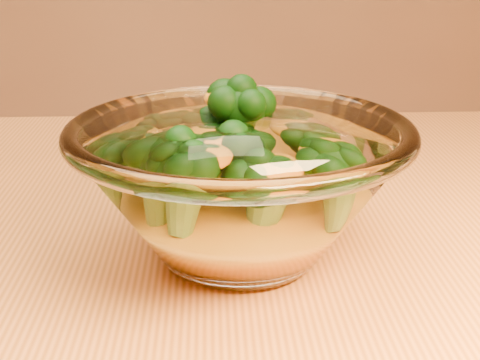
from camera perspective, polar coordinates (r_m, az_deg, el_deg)
glass_bowl at (r=0.46m, az=-0.00°, el=-0.60°), size 0.24×0.24×0.10m
cheese_sauce at (r=0.47m, az=-0.00°, el=-3.11°), size 0.14×0.14×0.04m
broccoli_heap at (r=0.46m, az=-1.12°, el=1.78°), size 0.16×0.14×0.09m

